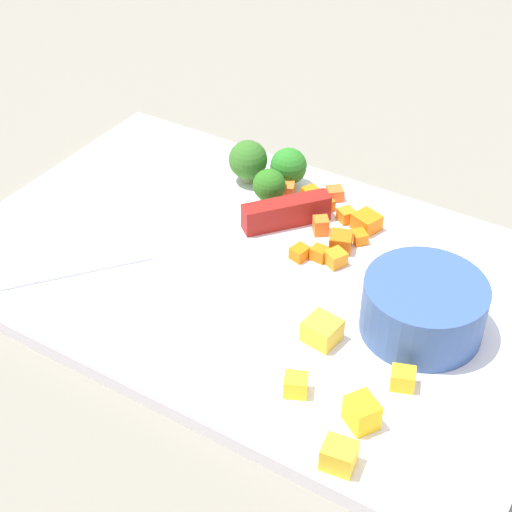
{
  "coord_description": "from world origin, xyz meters",
  "views": [
    {
      "loc": [
        0.25,
        -0.41,
        0.4
      ],
      "look_at": [
        0.0,
        0.0,
        0.02
      ],
      "focal_mm": 54.73,
      "sensor_mm": 36.0,
      "label": 1
    }
  ],
  "objects": [
    {
      "name": "broccoli_floret_0",
      "position": [
        -0.03,
        0.11,
        0.03
      ],
      "size": [
        0.03,
        0.03,
        0.04
      ],
      "color": "#91C369",
      "rests_on": "cutting_board"
    },
    {
      "name": "pepper_dice_3",
      "position": [
        0.14,
        -0.14,
        0.02
      ],
      "size": [
        0.02,
        0.02,
        0.02
      ],
      "primitive_type": "cube",
      "rotation": [
        0.0,
        0.0,
        0.15
      ],
      "color": "yellow",
      "rests_on": "cutting_board"
    },
    {
      "name": "pepper_dice_0",
      "position": [
        0.08,
        -0.05,
        0.02
      ],
      "size": [
        0.03,
        0.03,
        0.02
      ],
      "primitive_type": "cube",
      "rotation": [
        0.0,
        0.0,
        1.43
      ],
      "color": "yellow",
      "rests_on": "cutting_board"
    },
    {
      "name": "carrot_dice_1",
      "position": [
        0.05,
        0.09,
        0.02
      ],
      "size": [
        0.03,
        0.02,
        0.01
      ],
      "primitive_type": "cube",
      "rotation": [
        0.0,
        0.0,
        2.8
      ],
      "color": "orange",
      "rests_on": "cutting_board"
    },
    {
      "name": "carrot_dice_4",
      "position": [
        -0.03,
        0.09,
        0.02
      ],
      "size": [
        0.02,
        0.02,
        0.02
      ],
      "primitive_type": "cube",
      "rotation": [
        0.0,
        0.0,
        0.4
      ],
      "color": "orange",
      "rests_on": "cutting_board"
    },
    {
      "name": "broccoli_floret_2",
      "position": [
        -0.04,
        0.08,
        0.03
      ],
      "size": [
        0.03,
        0.03,
        0.03
      ],
      "color": "#8AAC59",
      "rests_on": "cutting_board"
    },
    {
      "name": "carrot_dice_5",
      "position": [
        0.01,
        0.12,
        0.02
      ],
      "size": [
        0.02,
        0.02,
        0.01
      ],
      "primitive_type": "cube",
      "rotation": [
        0.0,
        0.0,
        2.29
      ],
      "color": "orange",
      "rests_on": "cutting_board"
    },
    {
      "name": "ground_plane",
      "position": [
        0.0,
        0.0,
        0.0
      ],
      "size": [
        4.0,
        4.0,
        0.0
      ],
      "primitive_type": "plane",
      "color": "gray"
    },
    {
      "name": "cutting_board",
      "position": [
        0.0,
        0.0,
        0.01
      ],
      "size": [
        0.48,
        0.3,
        0.01
      ],
      "primitive_type": "cube",
      "color": "white",
      "rests_on": "ground_plane"
    },
    {
      "name": "carrot_dice_7",
      "position": [
        0.03,
        0.09,
        0.02
      ],
      "size": [
        0.02,
        0.02,
        0.01
      ],
      "primitive_type": "cube",
      "rotation": [
        0.0,
        0.0,
        2.57
      ],
      "color": "orange",
      "rests_on": "cutting_board"
    },
    {
      "name": "carrot_dice_6",
      "position": [
        0.04,
        0.03,
        0.02
      ],
      "size": [
        0.01,
        0.01,
        0.01
      ],
      "primitive_type": "cube",
      "rotation": [
        0.0,
        0.0,
        1.56
      ],
      "color": "orange",
      "rests_on": "cutting_board"
    },
    {
      "name": "carrot_dice_0",
      "position": [
        0.06,
        0.07,
        0.02
      ],
      "size": [
        0.02,
        0.02,
        0.01
      ],
      "primitive_type": "cube",
      "rotation": [
        0.0,
        0.0,
        2.4
      ],
      "color": "orange",
      "rests_on": "cutting_board"
    },
    {
      "name": "chef_knife",
      "position": [
        -0.04,
        0.02,
        0.02
      ],
      "size": [
        0.22,
        0.26,
        0.02
      ],
      "rotation": [
        0.0,
        0.0,
        4.02
      ],
      "color": "silver",
      "rests_on": "cutting_board"
    },
    {
      "name": "broccoli_floret_1",
      "position": [
        -0.07,
        0.1,
        0.03
      ],
      "size": [
        0.04,
        0.04,
        0.04
      ],
      "color": "#91AC6A",
      "rests_on": "cutting_board"
    },
    {
      "name": "pepper_dice_1",
      "position": [
        0.14,
        -0.1,
        0.02
      ],
      "size": [
        0.03,
        0.03,
        0.02
      ],
      "primitive_type": "cube",
      "rotation": [
        0.0,
        0.0,
        1.0
      ],
      "color": "yellow",
      "rests_on": "cutting_board"
    },
    {
      "name": "pepper_dice_4",
      "position": [
        0.09,
        -0.1,
        0.02
      ],
      "size": [
        0.02,
        0.02,
        0.01
      ],
      "primitive_type": "cube",
      "rotation": [
        0.0,
        0.0,
        2.0
      ],
      "color": "yellow",
      "rests_on": "cutting_board"
    },
    {
      "name": "carrot_dice_11",
      "position": [
        0.02,
        0.07,
        0.02
      ],
      "size": [
        0.02,
        0.02,
        0.01
      ],
      "primitive_type": "cube",
      "rotation": [
        0.0,
        0.0,
        0.67
      ],
      "color": "orange",
      "rests_on": "cutting_board"
    },
    {
      "name": "carrot_dice_8",
      "position": [
        0.02,
        0.03,
        0.02
      ],
      "size": [
        0.01,
        0.02,
        0.01
      ],
      "primitive_type": "cube",
      "rotation": [
        0.0,
        0.0,
        1.33
      ],
      "color": "orange",
      "rests_on": "cutting_board"
    },
    {
      "name": "carrot_dice_3",
      "position": [
        0.01,
        0.1,
        0.02
      ],
      "size": [
        0.02,
        0.02,
        0.01
      ],
      "primitive_type": "cube",
      "rotation": [
        0.0,
        0.0,
        1.11
      ],
      "color": "orange",
      "rests_on": "cutting_board"
    },
    {
      "name": "carrot_dice_10",
      "position": [
        0.05,
        0.03,
        0.02
      ],
      "size": [
        0.02,
        0.02,
        0.01
      ],
      "primitive_type": "cube",
      "rotation": [
        0.0,
        0.0,
        2.68
      ],
      "color": "orange",
      "rests_on": "cutting_board"
    },
    {
      "name": "carrot_dice_9",
      "position": [
        0.05,
        0.05,
        0.02
      ],
      "size": [
        0.02,
        0.02,
        0.01
      ],
      "primitive_type": "cube",
      "rotation": [
        0.0,
        0.0,
        1.9
      ],
      "color": "orange",
      "rests_on": "cutting_board"
    },
    {
      "name": "carrot_dice_2",
      "position": [
        -0.01,
        0.11,
        0.02
      ],
      "size": [
        0.02,
        0.02,
        0.01
      ],
      "primitive_type": "cube",
      "rotation": [
        0.0,
        0.0,
        1.06
      ],
      "color": "orange",
      "rests_on": "cutting_board"
    },
    {
      "name": "prep_bowl",
      "position": [
        0.14,
        0.0,
        0.03
      ],
      "size": [
        0.09,
        0.09,
        0.04
      ],
      "primitive_type": "cylinder",
      "color": "#355391",
      "rests_on": "cutting_board"
    },
    {
      "name": "pepper_dice_2",
      "position": [
        0.15,
        -0.06,
        0.02
      ],
      "size": [
        0.02,
        0.02,
        0.01
      ],
      "primitive_type": "cube",
      "rotation": [
        0.0,
        0.0,
        0.35
      ],
      "color": "yellow",
      "rests_on": "cutting_board"
    }
  ]
}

